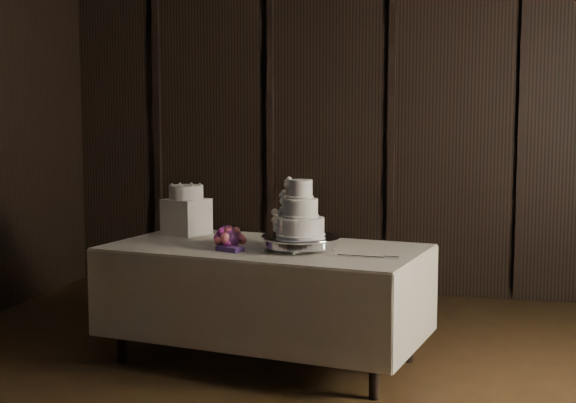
{
  "coord_description": "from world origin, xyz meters",
  "views": [
    {
      "loc": [
        0.8,
        -3.59,
        1.59
      ],
      "look_at": [
        -0.4,
        1.28,
        1.05
      ],
      "focal_mm": 50.0,
      "sensor_mm": 36.0,
      "label": 1
    }
  ],
  "objects_px": {
    "wedding_cake": "(296,214)",
    "bouquet": "(228,239)",
    "display_table": "(265,299)",
    "cake_stand": "(301,243)",
    "box_pedestal": "(186,217)",
    "small_cake": "(186,192)"
  },
  "relations": [
    {
      "from": "wedding_cake",
      "to": "display_table",
      "type": "bearing_deg",
      "value": 151.78
    },
    {
      "from": "display_table",
      "to": "wedding_cake",
      "type": "bearing_deg",
      "value": -19.95
    },
    {
      "from": "cake_stand",
      "to": "box_pedestal",
      "type": "distance_m",
      "value": 1.04
    },
    {
      "from": "cake_stand",
      "to": "bouquet",
      "type": "xyz_separation_m",
      "value": [
        -0.47,
        0.0,
        0.01
      ]
    },
    {
      "from": "display_table",
      "to": "cake_stand",
      "type": "relative_size",
      "value": 4.41
    },
    {
      "from": "display_table",
      "to": "small_cake",
      "type": "xyz_separation_m",
      "value": [
        -0.67,
        0.36,
        0.64
      ]
    },
    {
      "from": "box_pedestal",
      "to": "small_cake",
      "type": "bearing_deg",
      "value": 0.0
    },
    {
      "from": "cake_stand",
      "to": "small_cake",
      "type": "xyz_separation_m",
      "value": [
        -0.93,
        0.47,
        0.25
      ]
    },
    {
      "from": "wedding_cake",
      "to": "bouquet",
      "type": "distance_m",
      "value": 0.47
    },
    {
      "from": "display_table",
      "to": "wedding_cake",
      "type": "xyz_separation_m",
      "value": [
        0.23,
        -0.13,
        0.57
      ]
    },
    {
      "from": "cake_stand",
      "to": "small_cake",
      "type": "distance_m",
      "value": 1.07
    },
    {
      "from": "cake_stand",
      "to": "wedding_cake",
      "type": "relative_size",
      "value": 1.39
    },
    {
      "from": "box_pedestal",
      "to": "bouquet",
      "type": "bearing_deg",
      "value": -45.83
    },
    {
      "from": "display_table",
      "to": "cake_stand",
      "type": "bearing_deg",
      "value": -14.82
    },
    {
      "from": "bouquet",
      "to": "box_pedestal",
      "type": "relative_size",
      "value": 1.4
    },
    {
      "from": "cake_stand",
      "to": "box_pedestal",
      "type": "xyz_separation_m",
      "value": [
        -0.93,
        0.47,
        0.08
      ]
    },
    {
      "from": "bouquet",
      "to": "display_table",
      "type": "bearing_deg",
      "value": 29.37
    },
    {
      "from": "wedding_cake",
      "to": "bouquet",
      "type": "bearing_deg",
      "value": 179.47
    },
    {
      "from": "small_cake",
      "to": "cake_stand",
      "type": "bearing_deg",
      "value": -27.04
    },
    {
      "from": "wedding_cake",
      "to": "box_pedestal",
      "type": "distance_m",
      "value": 1.03
    },
    {
      "from": "box_pedestal",
      "to": "small_cake",
      "type": "distance_m",
      "value": 0.17
    },
    {
      "from": "bouquet",
      "to": "small_cake",
      "type": "xyz_separation_m",
      "value": [
        -0.46,
        0.47,
        0.24
      ]
    }
  ]
}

